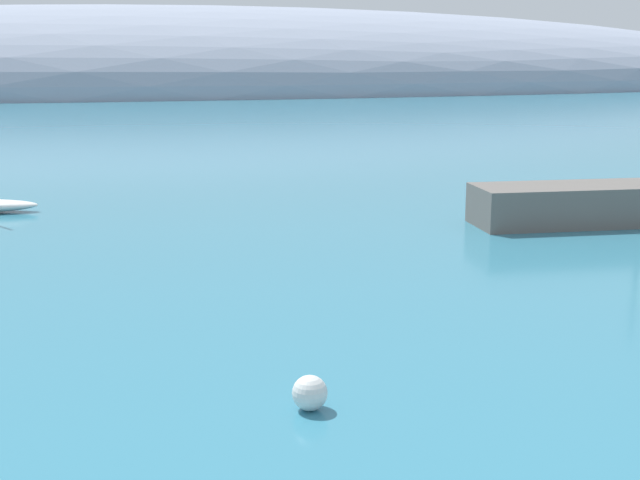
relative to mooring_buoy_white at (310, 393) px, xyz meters
name	(u,v)px	position (x,y,z in m)	size (l,w,h in m)	color
distant_ridge	(183,89)	(18.37, 178.73, -0.44)	(330.47, 88.60, 36.00)	#8E99AD
mooring_buoy_white	(310,393)	(0.00, 0.00, 0.00)	(0.89, 0.89, 0.89)	silver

